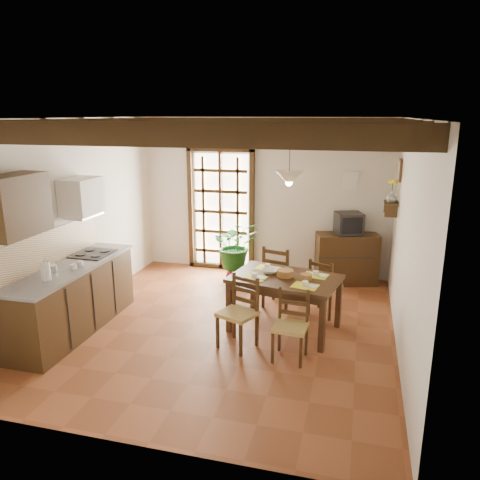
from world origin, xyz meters
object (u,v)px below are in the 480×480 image
(dining_table, at_px, (285,284))
(chair_far_right, at_px, (324,297))
(chair_near_left, at_px, (238,325))
(crt_tv, at_px, (349,223))
(potted_plant, at_px, (236,247))
(pendant_lamp, at_px, (289,177))
(chair_far_left, at_px, (279,287))
(kitchen_counter, at_px, (73,297))
(chair_near_right, at_px, (290,338))
(sideboard, at_px, (346,259))

(dining_table, height_order, chair_far_right, chair_far_right)
(dining_table, xyz_separation_m, chair_near_left, (-0.48, -0.63, -0.38))
(chair_far_right, height_order, crt_tv, crt_tv)
(potted_plant, xyz_separation_m, pendant_lamp, (1.18, -1.73, 1.51))
(pendant_lamp, bearing_deg, dining_table, -90.00)
(chair_far_left, relative_size, potted_plant, 0.43)
(potted_plant, bearing_deg, pendant_lamp, -55.74)
(kitchen_counter, bearing_deg, crt_tv, 39.02)
(chair_far_left, height_order, pendant_lamp, pendant_lamp)
(chair_near_left, relative_size, chair_far_right, 1.07)
(pendant_lamp, bearing_deg, kitchen_counter, -162.99)
(chair_near_right, xyz_separation_m, sideboard, (0.54, 2.86, 0.17))
(pendant_lamp, bearing_deg, crt_tv, 69.64)
(potted_plant, bearing_deg, chair_far_left, -47.38)
(dining_table, bearing_deg, chair_far_right, 64.15)
(chair_near_left, xyz_separation_m, potted_plant, (-0.70, 2.46, 0.28))
(crt_tv, bearing_deg, chair_far_left, -145.95)
(chair_far_left, bearing_deg, dining_table, 119.97)
(chair_near_right, height_order, crt_tv, crt_tv)
(potted_plant, bearing_deg, crt_tv, 7.34)
(potted_plant, bearing_deg, kitchen_counter, -121.30)
(chair_far_right, bearing_deg, chair_near_right, 101.42)
(sideboard, xyz_separation_m, crt_tv, (0.00, -0.01, 0.63))
(kitchen_counter, distance_m, chair_far_right, 3.51)
(pendant_lamp, bearing_deg, chair_far_right, 47.85)
(chair_near_left, bearing_deg, pendant_lamp, 78.86)
(chair_near_left, distance_m, chair_far_left, 1.43)
(chair_far_left, xyz_separation_m, potted_plant, (-0.98, 1.06, 0.27))
(chair_near_left, bearing_deg, sideboard, 88.11)
(chair_near_left, xyz_separation_m, chair_near_right, (0.68, -0.14, -0.02))
(pendant_lamp, bearing_deg, sideboard, 69.70)
(dining_table, relative_size, potted_plant, 0.69)
(kitchen_counter, bearing_deg, chair_far_left, 30.68)
(chair_far_left, distance_m, potted_plant, 1.47)
(crt_tv, relative_size, potted_plant, 0.23)
(kitchen_counter, height_order, chair_near_left, kitchen_counter)
(kitchen_counter, relative_size, chair_near_right, 2.66)
(sideboard, xyz_separation_m, potted_plant, (-1.91, -0.25, 0.13))
(chair_near_left, bearing_deg, dining_table, 74.90)
(chair_far_right, xyz_separation_m, potted_plant, (-1.66, 1.20, 0.30))
(kitchen_counter, bearing_deg, chair_near_left, 2.72)
(potted_plant, bearing_deg, sideboard, 7.52)
(chair_far_right, relative_size, crt_tv, 1.62)
(sideboard, distance_m, potted_plant, 1.94)
(dining_table, bearing_deg, pendant_lamp, 101.46)
(chair_near_left, height_order, sideboard, chair_near_left)
(sideboard, height_order, pendant_lamp, pendant_lamp)
(pendant_lamp, bearing_deg, chair_near_right, -77.14)
(potted_plant, height_order, pendant_lamp, pendant_lamp)
(pendant_lamp, bearing_deg, chair_near_left, -123.36)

